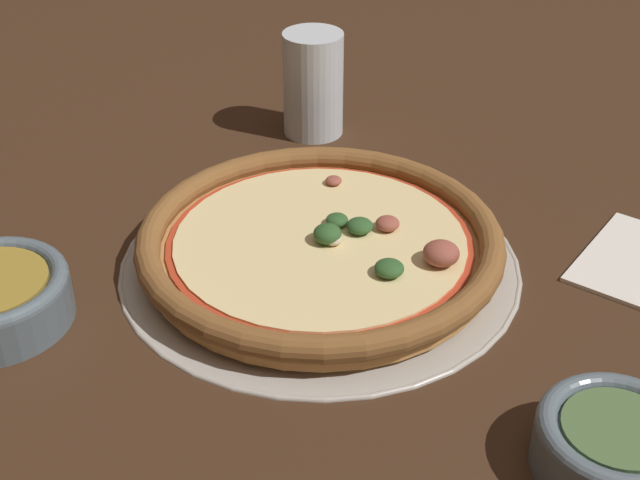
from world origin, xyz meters
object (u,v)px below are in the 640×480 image
object	(u,v)px
pizza	(321,243)
drinking_cup	(313,84)
bowl_far	(615,444)
pizza_tray	(320,261)

from	to	relation	value
pizza	drinking_cup	distance (m)	0.27
pizza	bowl_far	distance (m)	0.31
pizza_tray	bowl_far	distance (m)	0.31
pizza	bowl_far	size ratio (longest dim) A/B	3.04
pizza	drinking_cup	size ratio (longest dim) A/B	2.77
drinking_cup	bowl_far	bearing A→B (deg)	144.48
pizza_tray	drinking_cup	world-z (taller)	drinking_cup
pizza_tray	bowl_far	size ratio (longest dim) A/B	3.34
pizza	drinking_cup	xyz separation A→B (m)	(0.15, -0.22, 0.04)
pizza_tray	pizza	distance (m)	0.02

